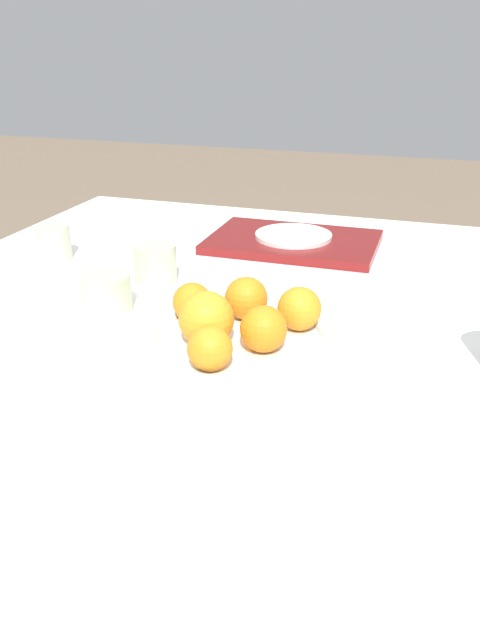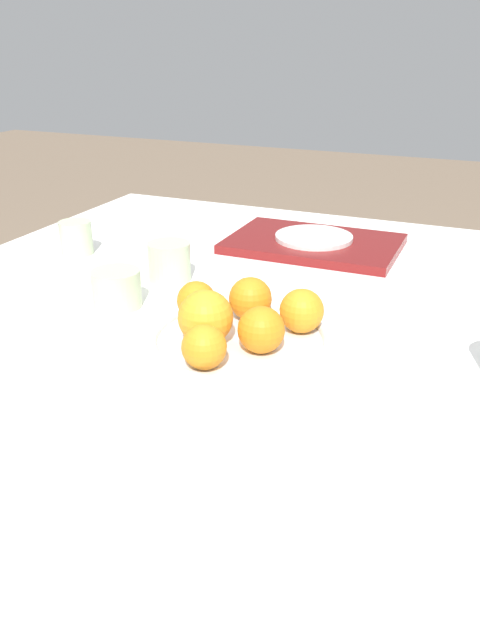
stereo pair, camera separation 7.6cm
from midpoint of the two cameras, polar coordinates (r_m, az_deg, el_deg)
name	(u,v)px [view 1 (the left image)]	position (r m, az deg, el deg)	size (l,w,h in m)	color
ground_plane	(229,558)	(1.70, -2.36, -20.93)	(12.00, 12.00, 0.00)	#7A6651
table	(228,432)	(1.45, -2.63, -10.20)	(1.17, 1.02, 0.77)	white
fruit_platter	(240,342)	(0.95, -2.27, -2.03)	(0.28, 0.28, 0.03)	silver
orange_0	(264,329)	(0.90, -0.23, -0.87)	(0.07, 0.07, 0.07)	orange
orange_1	(192,302)	(1.01, -6.54, 1.59)	(0.06, 0.06, 0.06)	orange
orange_2	(206,319)	(0.92, -5.45, 0.08)	(0.08, 0.08, 0.08)	orange
orange_3	(246,298)	(1.01, -1.58, 1.96)	(0.07, 0.07, 0.07)	orange
orange_4	(299,309)	(0.97, 3.24, 1.00)	(0.07, 0.07, 0.07)	orange
orange_5	(210,348)	(0.86, -5.30, -2.66)	(0.06, 0.06, 0.06)	orange
serving_tray	(293,242)	(1.44, 3.38, 7.12)	(0.38, 0.26, 0.02)	maroon
side_plate	(293,236)	(1.43, 3.39, 7.69)	(0.18, 0.18, 0.01)	silver
cup_0	(155,264)	(1.23, -9.53, 5.07)	(0.08, 0.08, 0.08)	#B7CC9E
cup_1	(106,293)	(1.12, -14.03, 2.39)	(0.09, 0.09, 0.07)	#B7CC9E
cup_2	(54,242)	(1.42, -18.14, 6.75)	(0.07, 0.07, 0.07)	#B7CC9E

